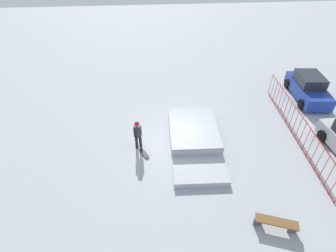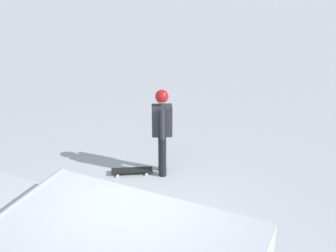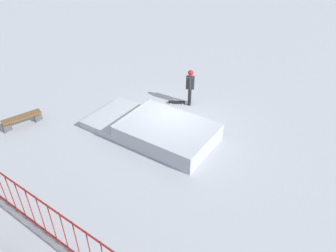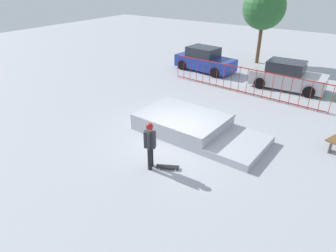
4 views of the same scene
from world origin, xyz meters
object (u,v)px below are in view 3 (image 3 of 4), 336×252
skateboard (177,102)px  skater (190,85)px  park_bench (22,119)px  skate_ramp (158,130)px

skateboard → skater: bearing=-0.7°
park_bench → skate_ramp: bearing=-156.2°
skateboard → park_bench: bearing=-160.0°
skateboard → park_bench: 6.88m
skater → skate_ramp: bearing=-112.0°
skater → skateboard: size_ratio=2.15×
park_bench → skater: bearing=-133.9°
park_bench → skateboard: bearing=-132.3°
skate_ramp → park_bench: (5.32, 2.35, 0.04)m
skateboard → park_bench: (4.63, 5.08, 0.28)m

